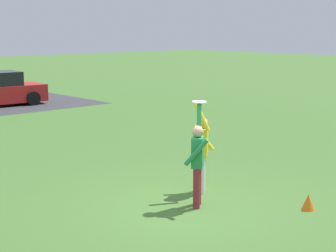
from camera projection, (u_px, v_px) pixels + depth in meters
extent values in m
plane|color=#426B2D|center=(186.00, 207.00, 10.58)|extent=(120.00, 120.00, 0.00)
cylinder|color=maroon|center=(197.00, 188.00, 10.44)|extent=(0.14, 0.14, 0.82)
cylinder|color=maroon|center=(198.00, 185.00, 10.69)|extent=(0.14, 0.14, 0.82)
cube|color=#238447|center=(198.00, 152.00, 10.44)|extent=(0.42, 0.40, 0.60)
sphere|color=tan|center=(198.00, 132.00, 10.36)|extent=(0.23, 0.23, 0.23)
cylinder|color=#238447|center=(196.00, 152.00, 10.21)|extent=(0.34, 0.42, 0.59)
cylinder|color=#238447|center=(199.00, 119.00, 10.54)|extent=(0.09, 0.09, 0.66)
cylinder|color=silver|center=(203.00, 172.00, 11.63)|extent=(0.14, 0.14, 0.82)
cylinder|color=silver|center=(201.00, 175.00, 11.38)|extent=(0.14, 0.14, 0.82)
cube|color=gold|center=(202.00, 142.00, 11.37)|extent=(0.42, 0.40, 0.60)
sphere|color=tan|center=(203.00, 123.00, 11.30)|extent=(0.23, 0.23, 0.23)
cylinder|color=gold|center=(203.00, 138.00, 11.58)|extent=(0.34, 0.42, 0.59)
cylinder|color=gold|center=(202.00, 116.00, 11.05)|extent=(0.26, 0.31, 0.65)
cylinder|color=white|center=(199.00, 102.00, 10.48)|extent=(0.29, 0.29, 0.02)
cylinder|color=black|center=(18.00, 95.00, 26.19)|extent=(0.67, 0.27, 0.66)
cylinder|color=black|center=(33.00, 98.00, 24.78)|extent=(0.67, 0.27, 0.66)
cone|color=orange|center=(308.00, 202.00, 10.39)|extent=(0.26, 0.26, 0.32)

